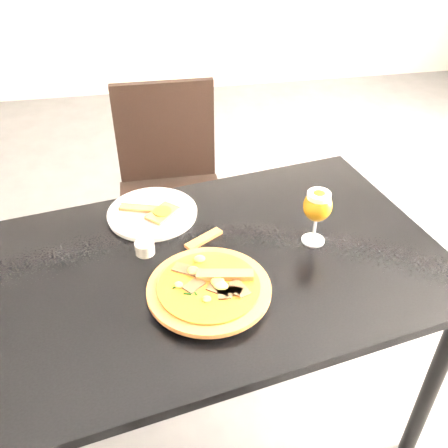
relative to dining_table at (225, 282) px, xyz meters
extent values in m
plane|color=#4B4B4D|center=(0.30, 0.14, -0.66)|extent=(6.00, 6.00, 0.00)
cube|color=black|center=(0.00, 0.00, 0.08)|extent=(1.32, 0.99, 0.03)
cylinder|color=black|center=(0.59, -0.25, -0.30)|extent=(0.05, 0.05, 0.72)
cylinder|color=black|center=(-0.59, 0.25, -0.30)|extent=(0.05, 0.05, 0.72)
cylinder|color=black|center=(0.48, 0.43, -0.30)|extent=(0.05, 0.05, 0.72)
cube|color=black|center=(-0.09, 0.68, -0.20)|extent=(0.44, 0.44, 0.04)
cylinder|color=black|center=(-0.27, 0.51, -0.44)|extent=(0.04, 0.04, 0.44)
cylinder|color=black|center=(0.08, 0.50, -0.44)|extent=(0.04, 0.04, 0.44)
cylinder|color=black|center=(-0.27, 0.86, -0.44)|extent=(0.04, 0.04, 0.44)
cylinder|color=black|center=(0.08, 0.85, -0.44)|extent=(0.04, 0.04, 0.44)
cube|color=black|center=(-0.09, 0.88, 0.06)|extent=(0.41, 0.04, 0.43)
cylinder|color=white|center=(-0.06, -0.13, 0.10)|extent=(0.34, 0.34, 0.02)
cylinder|color=#9C5025|center=(-0.07, -0.13, 0.11)|extent=(0.31, 0.31, 0.01)
cylinder|color=#B5580F|center=(-0.07, -0.13, 0.12)|extent=(0.26, 0.26, 0.01)
cube|color=#492F1F|center=(-0.03, -0.13, 0.13)|extent=(0.06, 0.03, 0.00)
cube|color=#492F1F|center=(-0.04, -0.08, 0.13)|extent=(0.06, 0.07, 0.00)
cube|color=#492F1F|center=(-0.11, -0.06, 0.13)|extent=(0.06, 0.07, 0.00)
cube|color=#492F1F|center=(-0.10, -0.13, 0.13)|extent=(0.06, 0.03, 0.00)
cube|color=#492F1F|center=(-0.10, -0.18, 0.13)|extent=(0.06, 0.07, 0.00)
cube|color=#492F1F|center=(-0.03, -0.20, 0.13)|extent=(0.06, 0.07, 0.00)
ellipsoid|color=#F0E04E|center=(-0.05, -0.12, 0.13)|extent=(0.03, 0.03, 0.01)
ellipsoid|color=#F0E04E|center=(-0.05, -0.06, 0.13)|extent=(0.03, 0.03, 0.01)
ellipsoid|color=#F0E04E|center=(-0.08, -0.12, 0.13)|extent=(0.03, 0.03, 0.01)
ellipsoid|color=#F0E04E|center=(-0.15, -0.14, 0.13)|extent=(0.03, 0.03, 0.01)
ellipsoid|color=#F0E04E|center=(-0.08, -0.15, 0.13)|extent=(0.03, 0.03, 0.01)
ellipsoid|color=#F0E04E|center=(-0.05, -0.21, 0.13)|extent=(0.03, 0.03, 0.01)
ellipsoid|color=#F0E04E|center=(-0.05, -0.14, 0.13)|extent=(0.03, 0.03, 0.01)
cube|color=#0B420D|center=(-0.06, -0.12, 0.13)|extent=(0.01, 0.02, 0.00)
cube|color=#0B420D|center=(-0.08, -0.08, 0.13)|extent=(0.01, 0.02, 0.00)
cube|color=#0B420D|center=(-0.13, -0.08, 0.13)|extent=(0.02, 0.02, 0.00)
cube|color=#0B420D|center=(-0.10, -0.13, 0.13)|extent=(0.02, 0.01, 0.00)
cube|color=#0B420D|center=(-0.12, -0.17, 0.13)|extent=(0.02, 0.01, 0.00)
cube|color=#0B420D|center=(-0.07, -0.15, 0.13)|extent=(0.01, 0.02, 0.00)
cube|color=#0B420D|center=(-0.05, -0.18, 0.13)|extent=(0.01, 0.02, 0.00)
cube|color=#0B420D|center=(0.00, -0.19, 0.13)|extent=(0.02, 0.02, 0.00)
cube|color=#0B420D|center=(-0.03, -0.13, 0.13)|extent=(0.02, 0.01, 0.00)
cube|color=#0B420D|center=(-0.01, -0.10, 0.13)|extent=(0.02, 0.01, 0.00)
cube|color=#9C5025|center=(-0.02, -0.13, 0.13)|extent=(0.15, 0.06, 0.01)
cylinder|color=white|center=(-0.18, 0.24, 0.10)|extent=(0.31, 0.31, 0.01)
cube|color=#9C5025|center=(-0.22, 0.26, 0.11)|extent=(0.12, 0.07, 0.01)
cube|color=#9C5025|center=(-0.15, 0.22, 0.11)|extent=(0.11, 0.11, 0.01)
cylinder|color=#B5580F|center=(-0.15, 0.22, 0.12)|extent=(0.06, 0.06, 0.00)
cube|color=#9C5025|center=(-0.05, 0.09, 0.10)|extent=(0.12, 0.09, 0.01)
cylinder|color=beige|center=(-0.22, 0.06, 0.11)|extent=(0.05, 0.05, 0.04)
cylinder|color=gold|center=(-0.22, 0.06, 0.12)|extent=(0.05, 0.05, 0.01)
cylinder|color=silver|center=(0.26, 0.03, 0.09)|extent=(0.07, 0.07, 0.00)
cylinder|color=silver|center=(0.26, 0.03, 0.13)|extent=(0.01, 0.01, 0.07)
ellipsoid|color=#9A640E|center=(0.26, 0.03, 0.21)|extent=(0.08, 0.08, 0.09)
cylinder|color=white|center=(0.26, 0.03, 0.25)|extent=(0.07, 0.07, 0.02)
camera|label=1|loc=(-0.19, -1.03, 0.99)|focal=40.00mm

